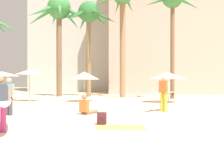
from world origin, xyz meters
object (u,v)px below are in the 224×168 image
cafe_umbrella_2 (30,72)px  palm_tree_far_left (173,5)px  palm_tree_left (123,7)px  person_near_right (2,101)px  person_far_left (164,92)px  palm_tree_right (59,15)px  cafe_umbrella_3 (168,76)px  person_mid_center (9,95)px  palm_tree_far_right (89,19)px  beach_towel (120,127)px  person_mid_right (87,107)px  backpack (102,119)px  cafe_umbrella_1 (84,76)px  cafe_umbrella_0 (2,74)px

cafe_umbrella_2 → palm_tree_far_left: bearing=22.5°
palm_tree_left → person_near_right: size_ratio=3.89×
cafe_umbrella_2 → person_far_left: 11.00m
person_far_left → palm_tree_right: bearing=-106.2°
cafe_umbrella_3 → person_mid_center: (-7.51, -8.09, -1.00)m
palm_tree_far_right → person_far_left: palm_tree_far_right is taller
beach_towel → person_near_right: person_near_right is taller
cafe_umbrella_2 → person_mid_right: bearing=-50.4°
person_near_right → backpack: bearing=87.8°
cafe_umbrella_2 → person_far_left: bearing=-30.6°
beach_towel → cafe_umbrella_3: bearing=77.0°
backpack → beach_towel: bearing=58.3°
cafe_umbrella_1 → palm_tree_right: bearing=121.7°
palm_tree_left → cafe_umbrella_0: bearing=-149.4°
cafe_umbrella_1 → person_mid_center: bearing=-100.5°
person_mid_right → person_mid_center: person_mid_center is taller
palm_tree_far_left → palm_tree_right: palm_tree_right is taller
cafe_umbrella_3 → person_near_right: size_ratio=0.94×
palm_tree_right → backpack: 19.93m
beach_towel → person_far_left: bearing=70.7°
cafe_umbrella_1 → cafe_umbrella_3: cafe_umbrella_1 is taller
palm_tree_far_right → palm_tree_far_left: bearing=-16.4°
palm_tree_left → person_mid_center: palm_tree_left is taller
cafe_umbrella_0 → cafe_umbrella_3: cafe_umbrella_0 is taller
palm_tree_far_left → palm_tree_right: bearing=167.6°
cafe_umbrella_0 → cafe_umbrella_1: cafe_umbrella_0 is taller
palm_tree_right → cafe_umbrella_1: 10.09m
palm_tree_left → palm_tree_right: bearing=172.9°
person_mid_center → cafe_umbrella_1: bearing=-171.7°
cafe_umbrella_1 → person_far_left: (5.28, -5.70, -0.96)m
palm_tree_far_left → cafe_umbrella_1: 10.11m
cafe_umbrella_0 → cafe_umbrella_2: cafe_umbrella_2 is taller
palm_tree_left → person_mid_right: palm_tree_left is taller
cafe_umbrella_0 → beach_towel: 15.33m
cafe_umbrella_1 → beach_towel: cafe_umbrella_1 is taller
palm_tree_far_left → palm_tree_right: size_ratio=0.96×
person_far_left → cafe_umbrella_1: bearing=-100.6°
person_mid_center → backpack: bearing=84.1°
person_mid_right → person_far_left: size_ratio=0.44×
cafe_umbrella_1 → cafe_umbrella_3: size_ratio=0.85×
person_mid_right → person_mid_center: 3.41m
cafe_umbrella_0 → backpack: cafe_umbrella_0 is taller
cafe_umbrella_1 → palm_tree_far_left: bearing=32.8°
cafe_umbrella_1 → beach_towel: (3.58, -10.55, -1.91)m
palm_tree_right → cafe_umbrella_1: size_ratio=4.56×
palm_tree_left → beach_towel: palm_tree_left is taller
palm_tree_right → palm_tree_far_right: palm_tree_right is taller
cafe_umbrella_2 → backpack: bearing=-54.8°
palm_tree_far_left → cafe_umbrella_3: palm_tree_far_left is taller
palm_tree_right → palm_tree_far_right: (3.09, -0.08, -0.45)m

